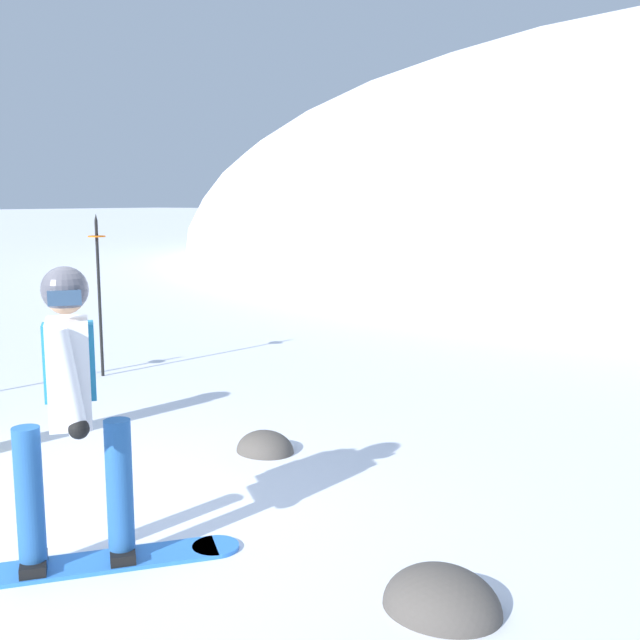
{
  "coord_description": "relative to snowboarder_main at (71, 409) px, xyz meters",
  "views": [
    {
      "loc": [
        3.93,
        -2.74,
        2.06
      ],
      "look_at": [
        0.22,
        2.91,
        1.0
      ],
      "focal_mm": 42.93,
      "sensor_mm": 36.0,
      "label": 1
    }
  ],
  "objects": [
    {
      "name": "ground_plane",
      "position": [
        -0.52,
        0.07,
        -0.92
      ],
      "size": [
        300.0,
        300.0,
        0.0
      ],
      "primitive_type": "plane",
      "color": "white"
    },
    {
      "name": "snowboarder_main",
      "position": [
        0.0,
        0.0,
        0.0
      ],
      "size": [
        1.27,
        1.48,
        1.71
      ],
      "color": "blue",
      "rests_on": "ground"
    },
    {
      "name": "piste_marker_far",
      "position": [
        -3.61,
        3.32,
        0.17
      ],
      "size": [
        0.2,
        0.2,
        1.91
      ],
      "color": "black",
      "rests_on": "ground"
    },
    {
      "name": "rock_mid",
      "position": [
        1.93,
        0.7,
        -0.92
      ],
      "size": [
        0.62,
        0.53,
        0.44
      ],
      "color": "#4C4742",
      "rests_on": "ground"
    },
    {
      "name": "rock_small",
      "position": [
        -0.32,
        2.17,
        -0.92
      ],
      "size": [
        0.5,
        0.43,
        0.35
      ],
      "color": "#4C4742",
      "rests_on": "ground"
    }
  ]
}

